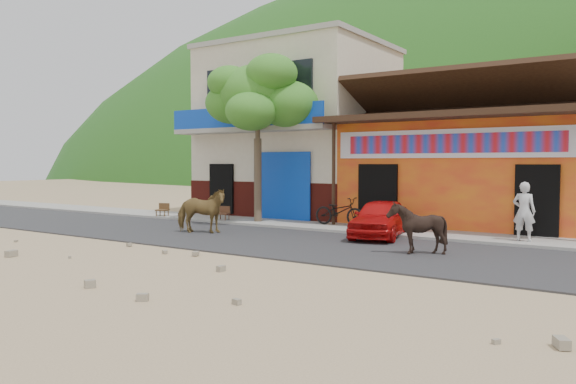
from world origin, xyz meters
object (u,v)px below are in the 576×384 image
Objects in this scene: tree at (258,139)px; cow_dark at (417,228)px; cow_tan at (201,211)px; cafe_chair_right at (223,207)px; pedestrian at (524,211)px; scooter at (339,211)px; cafe_chair_left at (162,204)px; red_car at (380,218)px.

tree is 8.40m from cow_dark.
cafe_chair_right is (-1.59, 2.91, -0.15)m from cow_tan.
pedestrian is at bearing -15.56° from cafe_chair_right.
scooter reaches higher than cafe_chair_left.
cow_dark is 5.68m from scooter.
cow_dark is at bearing -35.89° from cafe_chair_right.
cow_tan is at bearing -167.33° from red_car.
tree is at bearing -105.21° from cow_dark.
cow_tan is at bearing -86.70° from tree.
pedestrian is at bearing -0.69° from tree.
red_car is at bearing -90.42° from cow_tan.
cow_tan is 0.91× the size of scooter.
cow_dark is (7.11, -0.12, -0.07)m from cow_tan.
tree is 6.34× the size of cafe_chair_left.
scooter is 6.04m from pedestrian.
pedestrian is at bearing 2.18° from red_car.
cafe_chair_right is at bearing -167.23° from tree.
tree is 4.02m from scooter.
cafe_chair_left is at bearing 166.11° from red_car.
cafe_chair_left is at bearing 1.58° from pedestrian.
pedestrian reaches higher than cafe_chair_left.
cow_tan is at bearing -78.08° from cafe_chair_right.
red_car reaches higher than scooter.
cafe_chair_left is 3.01m from cafe_chair_right.
tree reaches higher than cafe_chair_right.
cafe_chair_left is (-4.40, -0.50, -2.53)m from tree.
red_car is (5.09, 2.23, -0.14)m from cow_tan.
tree reaches higher than red_car.
tree is at bearing -0.77° from pedestrian.
pedestrian is at bearing 160.36° from cow_dark.
cow_dark is at bearing -35.90° from cafe_chair_left.
cow_tan reaches higher than red_car.
cow_dark is at bearing -115.01° from cow_tan.
pedestrian is 1.71× the size of cafe_chair_left.
red_car is 1.82× the size of scooter.
cow_dark reaches higher than cafe_chair_left.
pedestrian is at bearing -95.92° from scooter.
tree is at bearing -20.72° from cow_tan.
cafe_chair_left is at bearing 166.80° from cafe_chair_right.
pedestrian reaches higher than scooter.
pedestrian is at bearing -94.76° from cow_tan.
tree is 4.01m from cow_tan.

